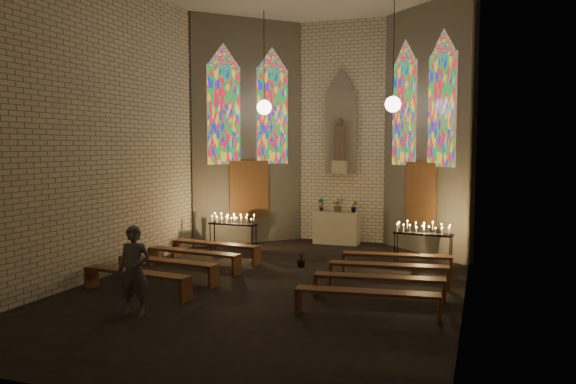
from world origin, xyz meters
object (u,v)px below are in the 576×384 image
at_px(votive_stand_left, 233,221).
at_px(altar, 337,228).
at_px(votive_stand_right, 423,231).
at_px(aisle_flower_pot, 301,259).
at_px(visitor, 134,270).

bearing_deg(votive_stand_left, altar, 45.77).
bearing_deg(votive_stand_right, altar, 144.23).
bearing_deg(aisle_flower_pot, altar, 90.02).
relative_size(votive_stand_right, visitor, 0.92).
xyz_separation_m(aisle_flower_pot, votive_stand_right, (2.90, 1.04, 0.72)).
height_order(votive_stand_left, votive_stand_right, votive_stand_right).
xyz_separation_m(votive_stand_left, visitor, (0.83, -6.04, -0.09)).
bearing_deg(aisle_flower_pot, votive_stand_left, 153.20).
distance_m(altar, votive_stand_right, 3.92).
distance_m(votive_stand_left, votive_stand_right, 5.37).
distance_m(aisle_flower_pot, visitor, 5.10).
bearing_deg(visitor, votive_stand_right, 38.91).
bearing_deg(votive_stand_left, visitor, -80.55).
distance_m(aisle_flower_pot, votive_stand_left, 2.85).
xyz_separation_m(votive_stand_left, votive_stand_right, (5.37, -0.21, 0.03)).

